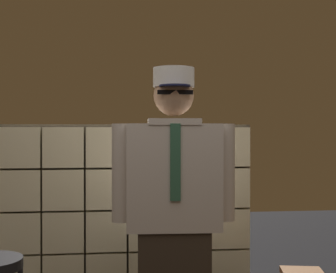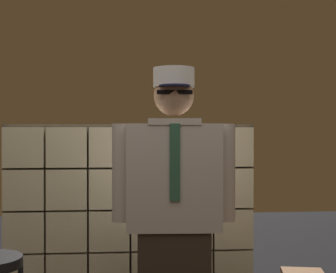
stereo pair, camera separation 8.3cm
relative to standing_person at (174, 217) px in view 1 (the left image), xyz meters
name	(u,v)px [view 1 (the left image)]	position (x,y,z in m)	size (l,w,h in m)	color
glass_block_wall	(127,230)	(-0.24, 0.65, -0.20)	(1.76, 0.10, 1.47)	beige
standing_person	(174,217)	(0.00, 0.00, 0.00)	(0.70, 0.30, 1.76)	#382D23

